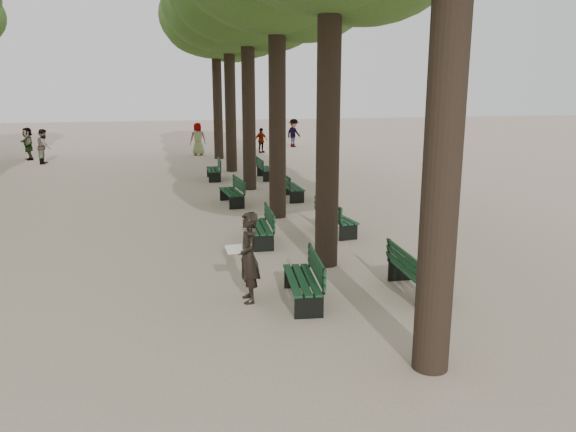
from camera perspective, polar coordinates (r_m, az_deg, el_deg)
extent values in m
plane|color=#BEA890|center=(9.91, 0.80, -10.81)|extent=(120.00, 120.00, 0.00)
cylinder|color=#33261C|center=(7.77, 15.74, 10.65)|extent=(0.52, 0.52, 7.50)
cylinder|color=#33261C|center=(12.37, 4.14, 11.81)|extent=(0.52, 0.52, 7.50)
cylinder|color=#33261C|center=(17.20, -1.10, 12.19)|extent=(0.52, 0.52, 7.50)
cylinder|color=#33261C|center=(22.10, -4.04, 12.35)|extent=(0.52, 0.52, 7.50)
cylinder|color=#33261C|center=(27.04, -5.91, 12.44)|extent=(0.52, 0.52, 7.50)
ellipsoid|color=#2D531C|center=(27.29, -6.11, 20.76)|extent=(6.00, 6.00, 4.50)
cylinder|color=#33261C|center=(32.00, -7.20, 12.49)|extent=(0.52, 0.52, 7.50)
ellipsoid|color=#2D531C|center=(32.21, -7.41, 19.53)|extent=(6.00, 6.00, 4.50)
cube|color=black|center=(10.73, 1.38, -7.61)|extent=(0.73, 1.85, 0.45)
cube|color=black|center=(10.65, 1.39, -6.48)|extent=(0.75, 1.85, 0.04)
cube|color=black|center=(10.61, 2.90, -5.03)|extent=(0.26, 1.79, 0.40)
cube|color=black|center=(14.67, -2.96, -1.92)|extent=(0.65, 1.83, 0.45)
cube|color=black|center=(14.61, -2.97, -1.07)|extent=(0.67, 1.83, 0.04)
cube|color=black|center=(14.58, -1.89, 0.00)|extent=(0.17, 1.80, 0.40)
cube|color=black|center=(19.53, -5.79, 1.81)|extent=(0.65, 1.83, 0.45)
cube|color=black|center=(19.49, -5.80, 2.46)|extent=(0.67, 1.84, 0.04)
cube|color=black|center=(19.50, -5.01, 3.29)|extent=(0.17, 1.80, 0.40)
cube|color=black|center=(24.91, -7.60, 4.20)|extent=(0.62, 1.83, 0.45)
cube|color=black|center=(24.87, -7.62, 4.71)|extent=(0.64, 1.83, 0.04)
cube|color=black|center=(24.85, -6.99, 5.35)|extent=(0.14, 1.80, 0.40)
cube|color=black|center=(11.43, 12.81, -6.63)|extent=(0.65, 1.83, 0.45)
cube|color=black|center=(11.35, 12.86, -5.56)|extent=(0.67, 1.83, 0.04)
cube|color=black|center=(11.17, 11.60, -4.36)|extent=(0.17, 1.80, 0.40)
cube|color=black|center=(15.70, 4.96, -0.95)|extent=(0.72, 1.85, 0.45)
cube|color=black|center=(15.65, 4.98, -0.15)|extent=(0.74, 1.85, 0.04)
cube|color=black|center=(15.47, 4.06, 0.74)|extent=(0.24, 1.79, 0.40)
cube|color=black|center=(20.41, 0.43, 2.37)|extent=(0.54, 1.81, 0.45)
cube|color=black|center=(20.37, 0.44, 2.99)|extent=(0.56, 1.81, 0.04)
cube|color=black|center=(20.26, -0.33, 3.71)|extent=(0.06, 1.80, 0.40)
cube|color=black|center=(24.90, -2.23, 4.30)|extent=(0.56, 1.81, 0.45)
cube|color=black|center=(24.87, -2.23, 4.82)|extent=(0.58, 1.81, 0.04)
cube|color=black|center=(24.78, -2.88, 5.41)|extent=(0.08, 1.80, 0.40)
imported|color=black|center=(10.59, -4.03, -4.22)|extent=(0.36, 0.70, 1.74)
cube|color=white|center=(10.51, -5.39, -3.38)|extent=(0.37, 0.29, 0.12)
imported|color=#262628|center=(33.91, -9.14, 7.73)|extent=(0.96, 0.44, 1.92)
imported|color=#262628|center=(34.80, -2.76, 7.68)|extent=(0.94, 0.63, 1.52)
imported|color=#262628|center=(38.07, 0.58, 8.43)|extent=(1.21, 1.00, 1.88)
imported|color=#262628|center=(32.40, -23.53, 6.49)|extent=(0.44, 0.91, 1.82)
imported|color=#262628|center=(34.49, -24.90, 6.68)|extent=(0.91, 1.69, 1.80)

